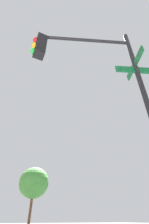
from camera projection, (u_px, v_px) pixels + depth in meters
The scene contains 2 objects.
traffic_signal_near at pixel (92, 70), 4.00m from camera, with size 1.53×3.14×5.78m.
street_tree at pixel (34, 183), 15.84m from camera, with size 2.89×2.89×5.48m.
Camera 1 is at (-8.54, -3.97, 0.95)m, focal length 25.50 mm.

